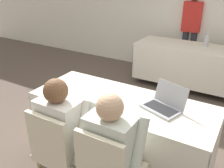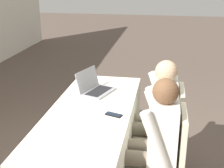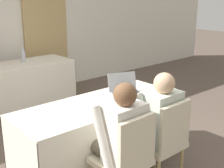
{
  "view_description": "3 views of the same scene",
  "coord_description": "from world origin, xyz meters",
  "px_view_note": "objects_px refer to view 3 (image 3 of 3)",
  "views": [
    {
      "loc": [
        1.03,
        -1.92,
        1.92
      ],
      "look_at": [
        0.0,
        -0.19,
        1.0
      ],
      "focal_mm": 40.0,
      "sensor_mm": 36.0,
      "label": 1
    },
    {
      "loc": [
        -2.43,
        -0.62,
        1.9
      ],
      "look_at": [
        0.0,
        -0.19,
        1.0
      ],
      "focal_mm": 50.0,
      "sensor_mm": 36.0,
      "label": 2
    },
    {
      "loc": [
        -1.92,
        -2.39,
        1.87
      ],
      "look_at": [
        0.0,
        -0.19,
        1.0
      ],
      "focal_mm": 50.0,
      "sensor_mm": 36.0,
      "label": 3
    }
  ],
  "objects_px": {
    "cell_phone": "(108,110)",
    "person_checkered_shirt": "(119,136)",
    "laptop": "(125,90)",
    "chair_near_right": "(164,140)",
    "person_white_shirt": "(156,121)",
    "water_bottle": "(23,55)",
    "chair_near_left": "(126,157)"
  },
  "relations": [
    {
      "from": "cell_phone",
      "to": "person_checkered_shirt",
      "type": "relative_size",
      "value": 0.13
    },
    {
      "from": "laptop",
      "to": "chair_near_right",
      "type": "distance_m",
      "value": 0.79
    },
    {
      "from": "chair_near_right",
      "to": "person_white_shirt",
      "type": "bearing_deg",
      "value": -90.0
    },
    {
      "from": "cell_phone",
      "to": "chair_near_right",
      "type": "xyz_separation_m",
      "value": [
        0.33,
        -0.44,
        -0.26
      ]
    },
    {
      "from": "cell_phone",
      "to": "chair_near_right",
      "type": "relative_size",
      "value": 0.17
    },
    {
      "from": "water_bottle",
      "to": "chair_near_left",
      "type": "relative_size",
      "value": 0.27
    },
    {
      "from": "chair_near_right",
      "to": "person_checkered_shirt",
      "type": "xyz_separation_m",
      "value": [
        -0.5,
        0.1,
        0.16
      ]
    },
    {
      "from": "chair_near_right",
      "to": "cell_phone",
      "type": "bearing_deg",
      "value": -53.26
    },
    {
      "from": "chair_near_left",
      "to": "chair_near_right",
      "type": "xyz_separation_m",
      "value": [
        0.5,
        0.0,
        0.0
      ]
    },
    {
      "from": "chair_near_left",
      "to": "chair_near_right",
      "type": "height_order",
      "value": "same"
    },
    {
      "from": "water_bottle",
      "to": "person_checkered_shirt",
      "type": "relative_size",
      "value": 0.21
    },
    {
      "from": "water_bottle",
      "to": "person_checkered_shirt",
      "type": "distance_m",
      "value": 3.0
    },
    {
      "from": "cell_phone",
      "to": "person_white_shirt",
      "type": "relative_size",
      "value": 0.13
    },
    {
      "from": "person_checkered_shirt",
      "to": "person_white_shirt",
      "type": "relative_size",
      "value": 1.0
    },
    {
      "from": "laptop",
      "to": "water_bottle",
      "type": "bearing_deg",
      "value": 112.05
    },
    {
      "from": "person_checkered_shirt",
      "to": "person_white_shirt",
      "type": "height_order",
      "value": "same"
    },
    {
      "from": "laptop",
      "to": "person_checkered_shirt",
      "type": "height_order",
      "value": "person_checkered_shirt"
    },
    {
      "from": "cell_phone",
      "to": "laptop",
      "type": "bearing_deg",
      "value": 47.52
    },
    {
      "from": "cell_phone",
      "to": "chair_near_left",
      "type": "height_order",
      "value": "chair_near_left"
    },
    {
      "from": "laptop",
      "to": "person_checkered_shirt",
      "type": "relative_size",
      "value": 0.36
    },
    {
      "from": "water_bottle",
      "to": "person_checkered_shirt",
      "type": "xyz_separation_m",
      "value": [
        -0.55,
        -2.94,
        -0.2
      ]
    },
    {
      "from": "cell_phone",
      "to": "person_checkered_shirt",
      "type": "xyz_separation_m",
      "value": [
        -0.16,
        -0.34,
        -0.1
      ]
    },
    {
      "from": "laptop",
      "to": "chair_near_left",
      "type": "xyz_separation_m",
      "value": [
        -0.66,
        -0.72,
        -0.3
      ]
    },
    {
      "from": "person_white_shirt",
      "to": "chair_near_left",
      "type": "bearing_deg",
      "value": 11.7
    },
    {
      "from": "person_white_shirt",
      "to": "laptop",
      "type": "bearing_deg",
      "value": -105.0
    },
    {
      "from": "chair_near_left",
      "to": "person_checkered_shirt",
      "type": "bearing_deg",
      "value": -90.0
    },
    {
      "from": "cell_phone",
      "to": "person_checkered_shirt",
      "type": "bearing_deg",
      "value": -96.92
    },
    {
      "from": "laptop",
      "to": "cell_phone",
      "type": "bearing_deg",
      "value": -132.03
    },
    {
      "from": "laptop",
      "to": "water_bottle",
      "type": "relative_size",
      "value": 1.71
    },
    {
      "from": "chair_near_right",
      "to": "laptop",
      "type": "bearing_deg",
      "value": -102.92
    },
    {
      "from": "chair_near_left",
      "to": "person_checkered_shirt",
      "type": "height_order",
      "value": "person_checkered_shirt"
    },
    {
      "from": "cell_phone",
      "to": "person_checkered_shirt",
      "type": "distance_m",
      "value": 0.39
    }
  ]
}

